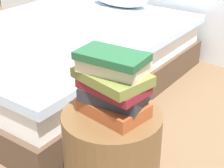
{
  "coord_description": "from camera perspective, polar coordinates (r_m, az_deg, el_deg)",
  "views": [
    {
      "loc": [
        0.77,
        -0.98,
        1.34
      ],
      "look_at": [
        0.0,
        0.0,
        0.7
      ],
      "focal_mm": 57.71,
      "sensor_mm": 36.0,
      "label": 1
    }
  ],
  "objects": [
    {
      "name": "book_rust",
      "position": [
        1.46,
        0.16,
        -3.73
      ],
      "size": [
        0.28,
        0.2,
        0.06
      ],
      "primitive_type": "cube",
      "rotation": [
        0.0,
        0.0,
        -0.1
      ],
      "color": "#994723",
      "rests_on": "side_table"
    },
    {
      "name": "book_cream",
      "position": [
        1.37,
        0.29,
        3.14
      ],
      "size": [
        0.28,
        0.2,
        0.05
      ],
      "primitive_type": "cube",
      "rotation": [
        0.0,
        0.0,
        0.18
      ],
      "color": "beige",
      "rests_on": "book_olive"
    },
    {
      "name": "book_maroon",
      "position": [
        1.39,
        0.19,
        -0.4
      ],
      "size": [
        0.27,
        0.18,
        0.04
      ],
      "primitive_type": "cube",
      "rotation": [
        0.0,
        0.0,
        -0.07
      ],
      "color": "maroon",
      "rests_on": "book_charcoal"
    },
    {
      "name": "book_charcoal",
      "position": [
        1.43,
        0.43,
        -1.72
      ],
      "size": [
        0.28,
        0.19,
        0.06
      ],
      "primitive_type": "cube",
      "rotation": [
        0.0,
        0.0,
        0.17
      ],
      "color": "#28282D",
      "rests_on": "book_rust"
    },
    {
      "name": "side_table",
      "position": [
        1.63,
        0.0,
        -13.2
      ],
      "size": [
        0.42,
        0.42,
        0.56
      ],
      "primitive_type": "cylinder",
      "color": "brown",
      "rests_on": "ground_plane"
    },
    {
      "name": "bed",
      "position": [
        2.93,
        -7.55,
        4.65
      ],
      "size": [
        1.61,
        2.06,
        0.62
      ],
      "rotation": [
        0.0,
        0.0,
        0.04
      ],
      "color": "#4C3828",
      "rests_on": "ground_plane"
    },
    {
      "name": "book_olive",
      "position": [
        1.38,
        0.1,
        1.2
      ],
      "size": [
        0.31,
        0.23,
        0.04
      ],
      "primitive_type": "cube",
      "rotation": [
        0.0,
        0.0,
        -0.17
      ],
      "color": "olive",
      "rests_on": "book_maroon"
    },
    {
      "name": "book_forest",
      "position": [
        1.34,
        -0.03,
        4.42
      ],
      "size": [
        0.28,
        0.18,
        0.03
      ],
      "primitive_type": "cube",
      "rotation": [
        0.0,
        0.0,
        0.11
      ],
      "color": "#1E512D",
      "rests_on": "book_cream"
    }
  ]
}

